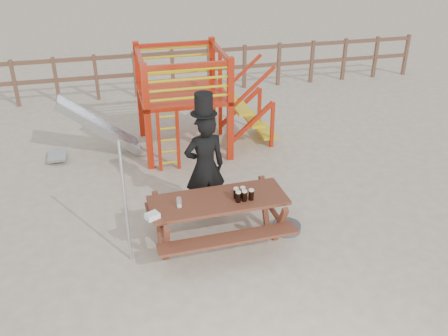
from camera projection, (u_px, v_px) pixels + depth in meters
ground at (213, 248)px, 7.53m from camera, size 60.00×60.00×0.00m
back_fence at (154, 68)px, 13.18m from camera, size 15.09×0.09×1.20m
playground_fort at (179, 100)px, 10.12m from camera, size 4.71×1.84×2.10m
picnic_table at (218, 215)px, 7.42m from camera, size 2.06×1.46×0.78m
man_with_hat at (205, 164)px, 7.87m from camera, size 0.69×0.48×2.14m
metal_pole at (125, 204)px, 6.83m from camera, size 0.04×0.04×1.92m
parasol_base at (287, 227)px, 7.91m from camera, size 0.45×0.45×0.19m
paper_bag at (152, 216)px, 6.82m from camera, size 0.22×0.20×0.08m
stout_pints at (243, 194)px, 7.23m from camera, size 0.28×0.18×0.17m
empty_glasses at (179, 203)px, 7.06m from camera, size 0.07×0.07×0.15m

